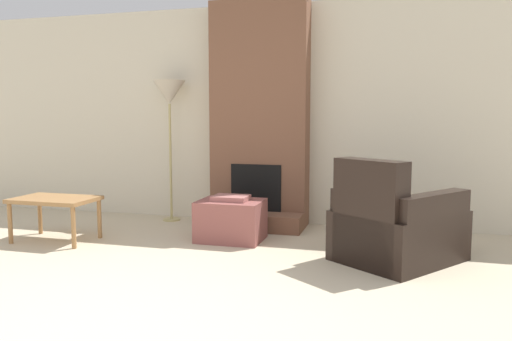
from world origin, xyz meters
TOP-DOWN VIEW (x-y plane):
  - ground_plane at (0.00, 0.00)m, footprint 24.00×24.00m
  - wall_back at (0.00, 3.38)m, footprint 8.21×0.06m
  - fireplace at (0.00, 3.16)m, footprint 1.14×0.65m
  - ottoman at (-0.08, 2.34)m, footprint 0.66×0.51m
  - armchair at (1.55, 2.00)m, footprint 1.26×1.30m
  - side_table at (-1.82, 1.84)m, footprint 0.82×0.52m
  - floor_lamp_left at (-1.11, 3.10)m, footprint 0.39×0.39m

SIDE VIEW (x-z plane):
  - ground_plane at x=0.00m, z-range 0.00..0.00m
  - ottoman at x=-0.08m, z-range -0.02..0.45m
  - armchair at x=1.55m, z-range -0.17..0.76m
  - side_table at x=-1.82m, z-range 0.17..0.62m
  - fireplace at x=0.00m, z-range -0.08..2.52m
  - wall_back at x=0.00m, z-range 0.00..2.60m
  - floor_lamp_left at x=-1.11m, z-range 0.66..2.38m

